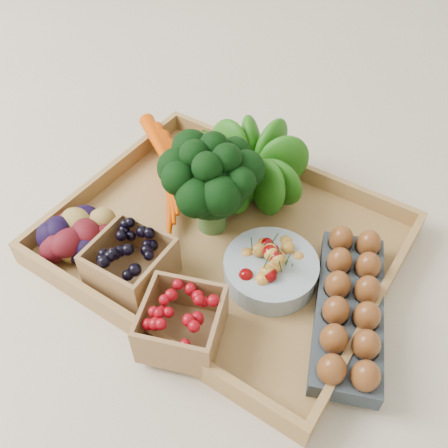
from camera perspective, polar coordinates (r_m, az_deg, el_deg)
The scene contains 10 objects.
ground at distance 0.88m, azimuth -0.00°, elevation -2.66°, with size 4.00×4.00×0.00m, color beige.
tray at distance 0.87m, azimuth -0.00°, elevation -2.35°, with size 0.55×0.45×0.01m, color #AA8147.
carrots at distance 0.94m, azimuth -5.90°, elevation 5.15°, with size 0.21×0.15×0.05m, color #D24100, non-canonical shape.
lettuce at distance 0.90m, azimuth 3.28°, elevation 6.98°, with size 0.14×0.14×0.14m, color #185C0E.
broccoli at distance 0.84m, azimuth -1.43°, elevation 2.90°, with size 0.17×0.17×0.13m, color black, non-canonical shape.
cherry_bowl at distance 0.80m, azimuth 5.34°, elevation -5.26°, with size 0.15×0.15×0.04m, color #8C9EA5.
egg_carton at distance 0.78m, azimuth 14.03°, elevation -9.59°, with size 0.10×0.28×0.03m, color #333C41.
potatoes at distance 0.86m, azimuth -16.99°, elevation -0.78°, with size 0.15×0.15×0.09m, color #460B11, non-canonical shape.
punnet_blackberry at distance 0.80m, azimuth -10.61°, elevation -4.42°, with size 0.11×0.11×0.08m, color black.
punnet_raspberry at distance 0.73m, azimuth -4.83°, elevation -11.24°, with size 0.11×0.11×0.08m, color maroon.
Camera 1 is at (0.31, -0.47, 0.67)m, focal length 40.00 mm.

